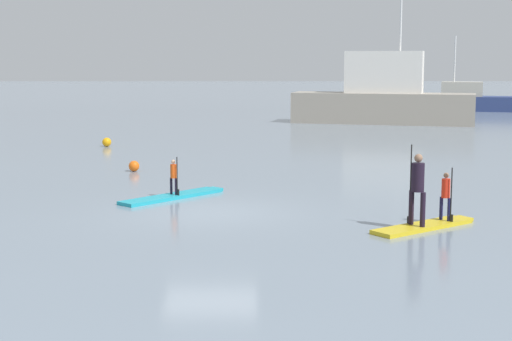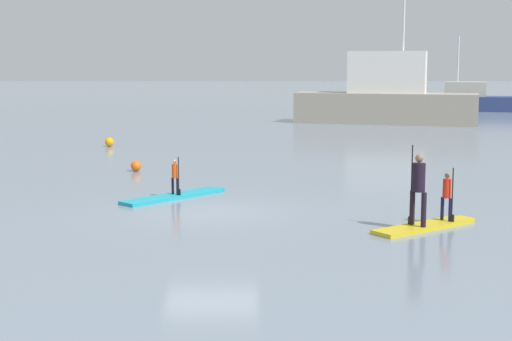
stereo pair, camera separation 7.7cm
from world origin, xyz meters
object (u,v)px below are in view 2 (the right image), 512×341
at_px(paddleboard_near, 174,196).
at_px(fishing_boat_white_large, 385,98).
at_px(paddler_child_front, 446,194).
at_px(fishing_boat_green_midground, 471,100).
at_px(mooring_buoy_mid, 135,166).
at_px(paddleboard_far, 424,226).
at_px(mooring_buoy_near, 108,142).
at_px(paddler_child_solo, 174,175).
at_px(paddler_adult, 417,185).

distance_m(paddleboard_near, fishing_boat_white_large, 28.54).
bearing_deg(paddler_child_front, fishing_boat_green_midground, 73.96).
bearing_deg(mooring_buoy_mid, paddleboard_far, -48.71).
xyz_separation_m(paddleboard_near, mooring_buoy_near, (-4.44, 13.55, 0.16)).
height_order(paddler_child_solo, mooring_buoy_near, paddler_child_solo).
xyz_separation_m(paddleboard_far, paddler_child_front, (0.60, 0.43, 0.72)).
relative_size(fishing_boat_white_large, mooring_buoy_mid, 29.63).
bearing_deg(paddler_child_front, mooring_buoy_near, 123.68).
xyz_separation_m(paddleboard_near, fishing_boat_white_large, (10.52, 26.49, 1.54)).
height_order(fishing_boat_white_large, fishing_boat_green_midground, fishing_boat_white_large).
bearing_deg(paddler_child_solo, fishing_boat_green_midground, 63.50).
xyz_separation_m(paddleboard_near, paddler_child_solo, (0.02, -0.00, 0.63)).
distance_m(fishing_boat_white_large, mooring_buoy_mid, 24.50).
height_order(fishing_boat_white_large, mooring_buoy_mid, fishing_boat_white_large).
relative_size(paddler_child_front, fishing_boat_white_large, 0.12).
distance_m(fishing_boat_white_large, fishing_boat_green_midground, 14.90).
relative_size(paddler_child_solo, fishing_boat_white_large, 0.10).
height_order(paddler_child_solo, fishing_boat_white_large, fishing_boat_white_large).
distance_m(paddleboard_far, paddler_child_front, 1.03).
bearing_deg(paddler_child_solo, mooring_buoy_near, 108.21).
relative_size(paddleboard_far, paddler_child_front, 2.12).
relative_size(paddleboard_far, fishing_boat_green_midground, 0.30).
bearing_deg(paddler_child_solo, paddler_adult, -34.83).
bearing_deg(mooring_buoy_near, paddler_child_solo, -71.79).
relative_size(paddler_child_solo, mooring_buoy_near, 2.70).
bearing_deg(fishing_boat_white_large, paddler_adult, -97.91).
xyz_separation_m(paddleboard_far, mooring_buoy_mid, (-8.45, 9.62, 0.14)).
bearing_deg(mooring_buoy_mid, mooring_buoy_near, 106.98).
xyz_separation_m(paddleboard_near, paddler_adult, (6.24, -4.33, 1.04)).
height_order(paddler_child_solo, paddleboard_far, paddler_child_solo).
xyz_separation_m(paddleboard_far, fishing_boat_green_midground, (12.75, 42.70, 0.76)).
bearing_deg(paddler_child_solo, mooring_buoy_mid, 109.99).
relative_size(paddler_child_front, fishing_boat_green_midground, 0.14).
distance_m(paddler_child_front, fishing_boat_green_midground, 43.99).
bearing_deg(mooring_buoy_near, paddleboard_near, -71.87).
relative_size(fishing_boat_green_midground, mooring_buoy_mid, 24.23).
bearing_deg(fishing_boat_green_midground, fishing_boat_white_large, -125.85).
bearing_deg(fishing_boat_white_large, mooring_buoy_mid, -120.71).
distance_m(paddler_child_front, mooring_buoy_mid, 12.91).
bearing_deg(fishing_boat_green_midground, mooring_buoy_mid, -122.66).
height_order(paddler_child_solo, paddler_adult, paddler_adult).
relative_size(paddler_adult, mooring_buoy_near, 4.62).
distance_m(paddler_child_solo, mooring_buoy_near, 14.27).
relative_size(paddleboard_near, fishing_boat_white_large, 0.26).
relative_size(paddler_child_front, mooring_buoy_near, 3.19).
bearing_deg(paddler_child_solo, fishing_boat_white_large, 68.37).
xyz_separation_m(paddler_child_solo, mooring_buoy_near, (-4.46, 13.55, -0.47)).
bearing_deg(paddler_adult, fishing_boat_green_midground, 73.14).
xyz_separation_m(fishing_boat_green_midground, mooring_buoy_near, (-23.67, -25.00, -0.60)).
distance_m(paddleboard_far, fishing_boat_green_midground, 44.57).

